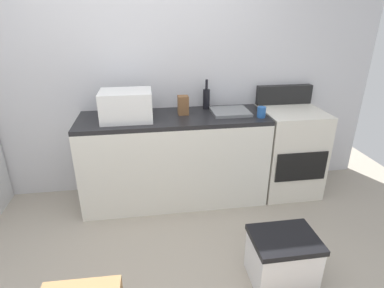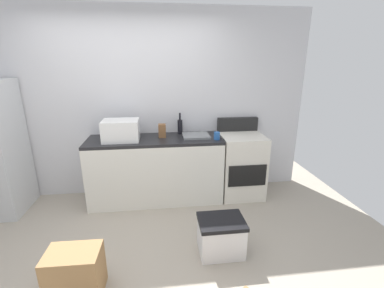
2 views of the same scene
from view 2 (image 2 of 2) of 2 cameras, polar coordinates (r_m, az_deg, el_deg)
name	(u,v)px [view 2 (image 2 of 2)]	position (r m, az deg, el deg)	size (l,w,h in m)	color
ground_plane	(127,259)	(2.94, -13.94, -23.05)	(6.00, 6.00, 0.00)	#9E9384
wall_back	(132,105)	(3.84, -12.84, 8.25)	(5.00, 0.10, 2.60)	silver
kitchen_counter	(156,169)	(3.71, -7.82, -5.47)	(1.80, 0.60, 0.90)	silver
stove_oven	(241,164)	(3.88, 10.53, -4.31)	(0.60, 0.61, 1.10)	silver
microwave	(121,130)	(3.52, -15.17, 2.88)	(0.46, 0.34, 0.27)	white
sink_basin	(196,136)	(3.60, 0.86, 1.82)	(0.36, 0.32, 0.03)	slate
wine_bottle	(180,126)	(3.74, -2.62, 3.88)	(0.07, 0.07, 0.30)	black
coffee_mug	(217,136)	(3.48, 5.43, 1.78)	(0.08, 0.08, 0.10)	#2659A5
knife_block	(162,131)	(3.59, -6.52, 2.89)	(0.10, 0.10, 0.18)	brown
cardboard_box_medium	(75,273)	(2.62, -24.05, -24.21)	(0.44, 0.30, 0.41)	olive
storage_bin	(221,236)	(2.84, 6.31, -19.21)	(0.46, 0.36, 0.38)	silver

